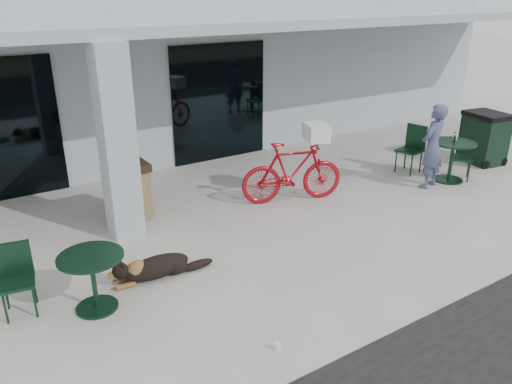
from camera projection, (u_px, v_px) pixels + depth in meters
ground at (278, 267)px, 7.38m from camera, size 80.00×80.00×0.00m
building at (94, 53)px, 13.16m from camera, size 22.00×7.00×4.50m
storefront_glass_right at (219, 103)px, 11.66m from camera, size 2.40×0.06×2.70m
column at (117, 144)px, 7.84m from camera, size 0.50×0.50×3.12m
overhang at (166, 25)px, 8.98m from camera, size 22.00×2.80×0.18m
bicycle at (292, 172)px, 9.47m from camera, size 2.05×1.15×1.19m
laundry_basket at (316, 132)px, 9.29m from camera, size 0.53×0.62×0.31m
dog at (157, 266)px, 7.06m from camera, size 1.13×0.44×0.37m
cup_near_dog at (278, 346)px, 5.67m from camera, size 0.09×0.09×0.09m
cafe_table_near at (94, 282)px, 6.29m from camera, size 1.02×1.02×0.77m
cafe_chair_near at (17, 282)px, 6.17m from camera, size 0.48×0.52×0.91m
cafe_table_far at (451, 161)px, 10.56m from camera, size 0.93×0.93×0.86m
cafe_chair_far_a at (462, 157)px, 10.66m from camera, size 0.63×0.64×0.97m
cafe_chair_far_b at (410, 150)px, 10.99m from camera, size 0.60×0.57×1.06m
person at (432, 147)px, 10.07m from camera, size 0.71×0.55×1.73m
cup_on_table at (455, 137)px, 10.53m from camera, size 0.09×0.09×0.12m
trash_receptacle at (131, 191)px, 8.77m from camera, size 0.63×0.63×1.04m
wheeled_bin at (484, 138)px, 11.65m from camera, size 0.87×1.04×1.19m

